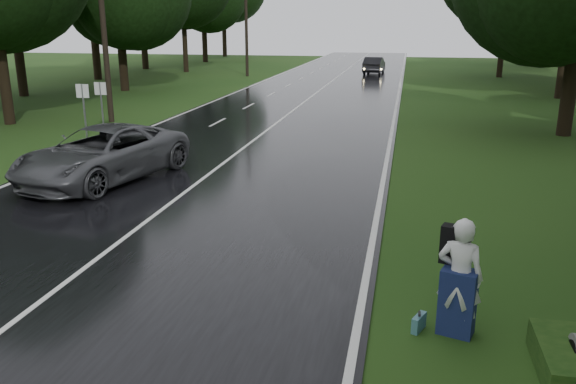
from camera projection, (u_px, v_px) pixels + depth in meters
name	position (u px, v px, depth m)	size (l,w,h in m)	color
ground	(24.00, 316.00, 10.22)	(160.00, 160.00, 0.00)	#224113
road	(275.00, 125.00, 29.01)	(12.00, 140.00, 0.04)	black
lane_center	(275.00, 124.00, 29.01)	(0.12, 140.00, 0.01)	silver
grey_car	(103.00, 154.00, 18.61)	(2.86, 6.20, 1.72)	#484A4D
far_car	(374.00, 65.00, 56.96)	(1.69, 4.84, 1.60)	black
hitchhiker	(459.00, 281.00, 9.43)	(0.85, 0.81, 2.03)	silver
suitcase	(419.00, 323.00, 9.72)	(0.11, 0.39, 0.28)	#42747D
utility_pole_mid	(112.00, 122.00, 29.97)	(1.80, 0.28, 9.78)	black
utility_pole_far	(247.00, 76.00, 54.76)	(1.80, 0.28, 10.20)	black
road_sign_a	(87.00, 140.00, 25.34)	(0.58, 0.10, 2.43)	white
road_sign_b	(104.00, 134.00, 26.75)	(0.57, 0.10, 2.36)	white
tree_left_d	(10.00, 124.00, 29.34)	(8.81, 8.81, 13.77)	black
tree_left_e	(125.00, 91.00, 43.46)	(7.52, 7.52, 11.75)	black
tree_left_f	(186.00, 72.00, 59.44)	(10.33, 10.33, 16.14)	black
tree_right_d	(563.00, 135.00, 26.41)	(7.81, 7.81, 12.21)	black
tree_right_e	(558.00, 98.00, 39.11)	(9.55, 9.55, 14.92)	black
tree_right_f	(499.00, 77.00, 53.80)	(10.70, 10.70, 16.72)	black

